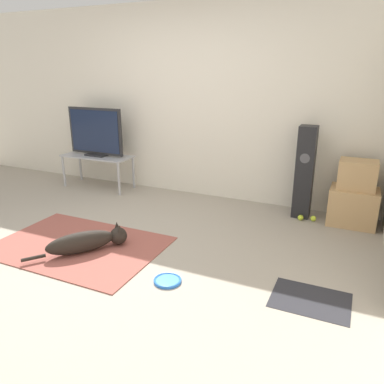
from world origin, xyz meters
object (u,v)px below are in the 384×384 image
at_px(cardboard_box_upper, 358,175).
at_px(tennis_ball_near_speaker, 301,218).
at_px(frisbee, 168,280).
at_px(cardboard_box_lower, 353,207).
at_px(dog, 88,241).
at_px(tv, 95,132).
at_px(tv_stand, 97,160).
at_px(tennis_ball_by_boxes, 313,218).
at_px(floor_speaker, 305,173).

distance_m(cardboard_box_upper, tennis_ball_near_speaker, 0.79).
xyz_separation_m(frisbee, cardboard_box_upper, (1.35, 1.99, 0.58)).
height_order(frisbee, cardboard_box_lower, cardboard_box_lower).
height_order(dog, cardboard_box_upper, cardboard_box_upper).
bearing_deg(tennis_ball_near_speaker, cardboard_box_lower, 13.58).
relative_size(frisbee, tv, 0.27).
xyz_separation_m(tv_stand, tennis_ball_by_boxes, (3.14, -0.04, -0.39)).
height_order(cardboard_box_upper, floor_speaker, floor_speaker).
height_order(tv, tennis_ball_by_boxes, tv).
bearing_deg(floor_speaker, tennis_ball_by_boxes, -33.48).
relative_size(cardboard_box_upper, tennis_ball_by_boxes, 6.11).
xyz_separation_m(cardboard_box_upper, tv_stand, (-3.54, -0.07, -0.16)).
height_order(dog, tv, tv).
xyz_separation_m(dog, cardboard_box_upper, (2.32, 1.82, 0.48)).
bearing_deg(tv_stand, cardboard_box_lower, 0.93).
relative_size(cardboard_box_lower, tennis_ball_near_speaker, 7.93).
distance_m(dog, tv, 2.26).
distance_m(tv_stand, tv, 0.40).
distance_m(frisbee, tv, 3.03).
height_order(tv_stand, tennis_ball_near_speaker, tv_stand).
height_order(cardboard_box_lower, tv, tv).
distance_m(frisbee, cardboard_box_lower, 2.40).
height_order(frisbee, tv, tv).
xyz_separation_m(tennis_ball_by_boxes, tennis_ball_near_speaker, (-0.14, -0.03, 0.00)).
height_order(cardboard_box_lower, floor_speaker, floor_speaker).
bearing_deg(cardboard_box_lower, floor_speaker, 178.94).
relative_size(tv, tennis_ball_by_boxes, 13.63).
bearing_deg(frisbee, floor_speaker, 68.56).
bearing_deg(tennis_ball_near_speaker, tennis_ball_by_boxes, 13.86).
relative_size(dog, tennis_ball_near_speaker, 12.54).
relative_size(cardboard_box_lower, tv, 0.58).
height_order(dog, tennis_ball_by_boxes, dog).
bearing_deg(cardboard_box_upper, cardboard_box_lower, -101.79).
height_order(cardboard_box_upper, tennis_ball_by_boxes, cardboard_box_upper).
height_order(cardboard_box_lower, tennis_ball_near_speaker, cardboard_box_lower).
xyz_separation_m(tv, tennis_ball_near_speaker, (3.00, -0.08, -0.80)).
bearing_deg(tv_stand, dog, -55.10).
distance_m(cardboard_box_lower, tennis_ball_by_boxes, 0.45).
height_order(frisbee, cardboard_box_upper, cardboard_box_upper).
height_order(floor_speaker, tennis_ball_by_boxes, floor_speaker).
xyz_separation_m(frisbee, tv_stand, (-2.19, 1.92, 0.41)).
distance_m(dog, cardboard_box_upper, 2.99).
distance_m(frisbee, tennis_ball_by_boxes, 2.11).
height_order(dog, frisbee, dog).
height_order(cardboard_box_upper, tv, tv).
bearing_deg(cardboard_box_lower, cardboard_box_upper, 78.21).
distance_m(cardboard_box_lower, tv_stand, 3.55).
relative_size(tv_stand, tv, 1.18).
bearing_deg(cardboard_box_lower, dog, -141.95).
relative_size(cardboard_box_upper, floor_speaker, 0.37).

